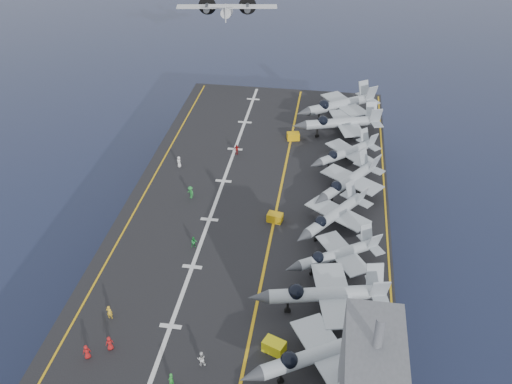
# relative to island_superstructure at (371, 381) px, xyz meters

# --- Properties ---
(ground) EXTENTS (500.00, 500.00, 0.00)m
(ground) POSITION_rel_island_superstructure_xyz_m (-15.00, 30.00, -17.90)
(ground) COLOR #142135
(ground) RESTS_ON ground
(hull) EXTENTS (36.00, 90.00, 10.00)m
(hull) POSITION_rel_island_superstructure_xyz_m (-15.00, 30.00, -12.90)
(hull) COLOR #56595E
(hull) RESTS_ON ground
(flight_deck) EXTENTS (38.00, 92.00, 0.40)m
(flight_deck) POSITION_rel_island_superstructure_xyz_m (-15.00, 30.00, -7.70)
(flight_deck) COLOR black
(flight_deck) RESTS_ON hull
(foul_line) EXTENTS (0.35, 90.00, 0.02)m
(foul_line) POSITION_rel_island_superstructure_xyz_m (-12.00, 30.00, -7.48)
(foul_line) COLOR gold
(foul_line) RESTS_ON flight_deck
(landing_centerline) EXTENTS (0.50, 90.00, 0.02)m
(landing_centerline) POSITION_rel_island_superstructure_xyz_m (-21.00, 30.00, -7.48)
(landing_centerline) COLOR silver
(landing_centerline) RESTS_ON flight_deck
(deck_edge_port) EXTENTS (0.25, 90.00, 0.02)m
(deck_edge_port) POSITION_rel_island_superstructure_xyz_m (-32.00, 30.00, -7.48)
(deck_edge_port) COLOR gold
(deck_edge_port) RESTS_ON flight_deck
(deck_edge_stbd) EXTENTS (0.25, 90.00, 0.02)m
(deck_edge_stbd) POSITION_rel_island_superstructure_xyz_m (3.50, 30.00, -7.48)
(deck_edge_stbd) COLOR gold
(deck_edge_stbd) RESTS_ON flight_deck
(island_superstructure) EXTENTS (5.00, 10.00, 15.00)m
(island_superstructure) POSITION_rel_island_superstructure_xyz_m (0.00, 0.00, 0.00)
(island_superstructure) COLOR #56595E
(island_superstructure) RESTS_ON flight_deck
(fighter_jet_1) EXTENTS (18.07, 16.31, 5.23)m
(fighter_jet_1) POSITION_rel_island_superstructure_xyz_m (-4.44, 6.53, -4.89)
(fighter_jet_1) COLOR #A1A7B1
(fighter_jet_1) RESTS_ON flight_deck
(fighter_jet_2) EXTENTS (17.48, 13.53, 5.42)m
(fighter_jet_2) POSITION_rel_island_superstructure_xyz_m (-4.12, 15.03, -4.79)
(fighter_jet_2) COLOR #9EA7AF
(fighter_jet_2) RESTS_ON flight_deck
(fighter_jet_3) EXTENTS (15.38, 14.07, 4.45)m
(fighter_jet_3) POSITION_rel_island_superstructure_xyz_m (-3.06, 22.70, -5.28)
(fighter_jet_3) COLOR #90989F
(fighter_jet_3) RESTS_ON flight_deck
(fighter_jet_4) EXTENTS (15.30, 16.39, 4.74)m
(fighter_jet_4) POSITION_rel_island_superstructure_xyz_m (-3.79, 30.65, -5.13)
(fighter_jet_4) COLOR #969EA5
(fighter_jet_4) RESTS_ON flight_deck
(fighter_jet_5) EXTENTS (15.77, 16.93, 4.89)m
(fighter_jet_5) POSITION_rel_island_superstructure_xyz_m (-2.00, 39.33, -5.05)
(fighter_jet_5) COLOR #9298A0
(fighter_jet_5) RESTS_ON flight_deck
(fighter_jet_6) EXTENTS (15.34, 15.13, 4.49)m
(fighter_jet_6) POSITION_rel_island_superstructure_xyz_m (-2.52, 47.95, -5.25)
(fighter_jet_6) COLOR gray
(fighter_jet_6) RESTS_ON flight_deck
(fighter_jet_7) EXTENTS (17.79, 14.43, 5.35)m
(fighter_jet_7) POSITION_rel_island_superstructure_xyz_m (-3.49, 57.59, -4.82)
(fighter_jet_7) COLOR #9CA4AC
(fighter_jet_7) RESTS_ON flight_deck
(fighter_jet_8) EXTENTS (19.39, 18.00, 5.60)m
(fighter_jet_8) POSITION_rel_island_superstructure_xyz_m (-3.95, 64.63, -4.70)
(fighter_jet_8) COLOR #959DA5
(fighter_jet_8) RESTS_ON flight_deck
(tow_cart_a) EXTENTS (2.68, 2.24, 1.38)m
(tow_cart_a) POSITION_rel_island_superstructure_xyz_m (-9.18, 8.32, -6.81)
(tow_cart_a) COLOR yellow
(tow_cart_a) RESTS_ON flight_deck
(tow_cart_b) EXTENTS (2.29, 1.72, 1.24)m
(tow_cart_b) POSITION_rel_island_superstructure_xyz_m (-11.90, 31.05, -6.88)
(tow_cart_b) COLOR #C3940E
(tow_cart_b) RESTS_ON flight_deck
(tow_cart_c) EXTENTS (2.35, 1.81, 1.26)m
(tow_cart_c) POSITION_rel_island_superstructure_xyz_m (-11.63, 54.86, -6.87)
(tow_cart_c) COLOR #E7AA08
(tow_cart_c) RESTS_ON flight_deck
(crew_0) EXTENTS (1.27, 1.19, 1.77)m
(crew_0) POSITION_rel_island_superstructure_xyz_m (-26.45, 5.96, -6.62)
(crew_0) COLOR #B21919
(crew_0) RESTS_ON flight_deck
(crew_1) EXTENTS (1.14, 0.78, 1.86)m
(crew_1) POSITION_rel_island_superstructure_xyz_m (-28.06, 10.20, -6.57)
(crew_1) COLOR gold
(crew_1) RESTS_ON flight_deck
(crew_2) EXTENTS (1.16, 0.99, 1.63)m
(crew_2) POSITION_rel_island_superstructure_xyz_m (-21.67, 23.85, -6.68)
(crew_2) COLOR green
(crew_2) RESTS_ON flight_deck
(crew_3) EXTENTS (1.41, 1.36, 1.96)m
(crew_3) POSITION_rel_island_superstructure_xyz_m (-24.87, 34.86, -6.52)
(crew_3) COLOR #248E36
(crew_3) RESTS_ON flight_deck
(crew_4) EXTENTS (1.25, 1.04, 1.78)m
(crew_4) POSITION_rel_island_superstructure_xyz_m (-20.43, 48.45, -6.61)
(crew_4) COLOR #9D1212
(crew_4) RESTS_ON flight_deck
(crew_5) EXTENTS (1.28, 1.30, 1.82)m
(crew_5) POSITION_rel_island_superstructure_xyz_m (-28.84, 43.18, -6.59)
(crew_5) COLOR white
(crew_5) RESTS_ON flight_deck
(crew_6) EXTENTS (1.05, 1.25, 1.76)m
(crew_6) POSITION_rel_island_superstructure_xyz_m (-18.76, 2.45, -6.62)
(crew_6) COLOR green
(crew_6) RESTS_ON flight_deck
(crew_7) EXTENTS (1.20, 0.89, 1.84)m
(crew_7) POSITION_rel_island_superstructure_xyz_m (-16.37, 5.41, -6.58)
(crew_7) COLOR white
(crew_7) RESTS_ON flight_deck
(transport_plane) EXTENTS (23.18, 17.56, 5.01)m
(transport_plane) POSITION_rel_island_superstructure_xyz_m (-29.28, 87.33, 4.09)
(transport_plane) COLOR silver
(crew_8) EXTENTS (1.27, 1.19, 1.77)m
(crew_8) POSITION_rel_island_superstructure_xyz_m (-28.40, 4.51, -6.62)
(crew_8) COLOR #B21919
(crew_8) RESTS_ON flight_deck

